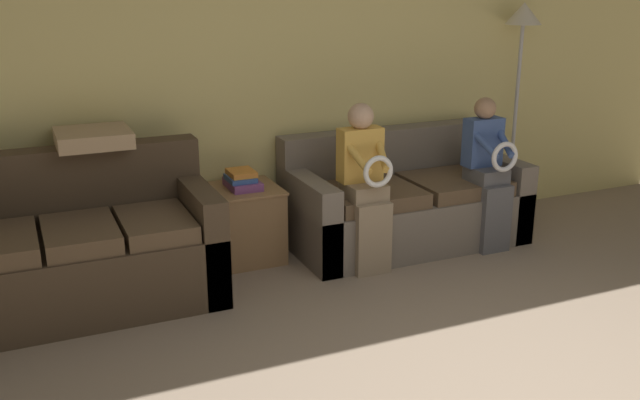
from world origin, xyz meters
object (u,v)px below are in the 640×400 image
(side_shelf, at_px, (243,223))
(floor_lamp, at_px, (521,41))
(throw_pillow, at_px, (93,138))
(child_right_seated, at_px, (488,168))
(couch_side, at_px, (80,252))
(child_left_seated, at_px, (365,181))
(couch_main, at_px, (403,203))
(book_stack, at_px, (242,180))

(side_shelf, height_order, floor_lamp, floor_lamp)
(side_shelf, height_order, throw_pillow, throw_pillow)
(child_right_seated, relative_size, floor_lamp, 0.64)
(couch_side, distance_m, child_left_seated, 1.94)
(child_left_seated, xyz_separation_m, floor_lamp, (1.74, 0.59, 0.84))
(side_shelf, xyz_separation_m, throw_pillow, (-0.99, 0.00, 0.72))
(couch_main, xyz_separation_m, couch_side, (-2.43, -0.15, 0.04))
(throw_pillow, bearing_deg, couch_side, -120.41)
(book_stack, height_order, floor_lamp, floor_lamp)
(child_right_seated, bearing_deg, floor_lamp, 40.45)
(throw_pillow, bearing_deg, floor_lamp, 1.41)
(child_left_seated, bearing_deg, throw_pillow, 163.73)
(couch_side, height_order, floor_lamp, floor_lamp)
(child_right_seated, bearing_deg, couch_side, 175.89)
(couch_side, height_order, child_left_seated, child_left_seated)
(child_right_seated, height_order, side_shelf, child_right_seated)
(couch_side, height_order, book_stack, couch_side)
(floor_lamp, bearing_deg, child_left_seated, -161.22)
(couch_main, xyz_separation_m, child_left_seated, (-0.52, -0.36, 0.34))
(couch_side, distance_m, throw_pillow, 0.75)
(couch_side, relative_size, side_shelf, 3.08)
(couch_main, xyz_separation_m, floor_lamp, (1.22, 0.23, 1.18))
(child_right_seated, height_order, throw_pillow, child_right_seated)
(couch_main, bearing_deg, floor_lamp, 10.84)
(couch_main, bearing_deg, child_right_seated, -34.85)
(book_stack, relative_size, floor_lamp, 0.17)
(couch_main, relative_size, side_shelf, 3.29)
(child_right_seated, distance_m, floor_lamp, 1.26)
(child_left_seated, distance_m, side_shelf, 0.97)
(couch_side, bearing_deg, child_left_seated, -6.20)
(side_shelf, bearing_deg, throw_pillow, 179.75)
(side_shelf, bearing_deg, couch_side, -165.83)
(child_left_seated, bearing_deg, side_shelf, 146.00)
(throw_pillow, bearing_deg, book_stack, -0.45)
(child_left_seated, height_order, child_right_seated, child_left_seated)
(child_left_seated, bearing_deg, child_right_seated, -0.25)
(couch_main, bearing_deg, child_left_seated, -145.48)
(couch_side, height_order, throw_pillow, throw_pillow)
(side_shelf, relative_size, throw_pillow, 1.18)
(child_right_seated, xyz_separation_m, throw_pillow, (-2.77, 0.51, 0.38))
(couch_side, bearing_deg, throw_pillow, 59.59)
(couch_side, relative_size, throw_pillow, 3.62)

